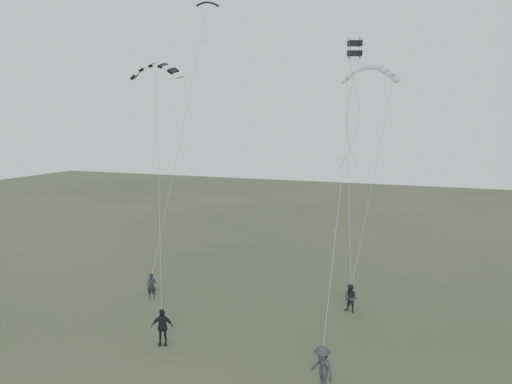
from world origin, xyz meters
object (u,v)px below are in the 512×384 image
(flyer_right, at_px, (351,298))
(kite_striped, at_px, (156,65))
(flyer_left, at_px, (152,286))
(kite_pale_large, at_px, (370,67))
(kite_box, at_px, (355,48))
(flyer_center, at_px, (162,327))
(flyer_far, at_px, (322,369))
(kite_dark_small, at_px, (208,2))

(flyer_right, relative_size, kite_striped, 0.56)
(flyer_left, relative_size, kite_striped, 0.54)
(kite_pale_large, height_order, kite_box, kite_pale_large)
(flyer_center, height_order, flyer_far, flyer_far)
(flyer_center, relative_size, flyer_far, 0.96)
(flyer_right, distance_m, kite_striped, 17.61)
(flyer_left, height_order, kite_dark_small, kite_dark_small)
(kite_dark_small, distance_m, kite_box, 18.94)
(flyer_left, distance_m, kite_box, 19.26)
(flyer_right, relative_size, flyer_far, 0.85)
(flyer_right, bearing_deg, kite_dark_small, 171.78)
(flyer_left, distance_m, flyer_far, 14.62)
(flyer_right, height_order, flyer_center, flyer_center)
(flyer_right, xyz_separation_m, kite_striped, (-10.49, -4.02, 13.56))
(flyer_center, bearing_deg, flyer_left, 104.57)
(kite_dark_small, bearing_deg, flyer_right, -54.46)
(kite_dark_small, xyz_separation_m, kite_box, (13.41, -12.13, -5.66))
(flyer_right, xyz_separation_m, kite_box, (0.80, -5.31, 13.71))
(kite_box, bearing_deg, kite_dark_small, 112.50)
(flyer_right, height_order, kite_striped, kite_striped)
(kite_dark_small, relative_size, kite_pale_large, 0.44)
(flyer_left, relative_size, kite_pale_large, 0.42)
(flyer_right, distance_m, flyer_center, 11.30)
(flyer_left, xyz_separation_m, kite_pale_large, (12.02, 9.28, 14.14))
(flyer_left, xyz_separation_m, flyer_right, (12.35, 2.27, 0.03))
(flyer_right, distance_m, kite_pale_large, 15.76)
(kite_pale_large, bearing_deg, kite_dark_small, -175.23)
(kite_pale_large, bearing_deg, flyer_center, -113.75)
(flyer_right, xyz_separation_m, flyer_center, (-8.12, -7.86, 0.10))
(kite_striped, bearing_deg, flyer_right, 15.98)
(kite_dark_small, bearing_deg, flyer_left, -114.39)
(flyer_center, distance_m, kite_pale_large, 21.86)
(kite_dark_small, height_order, kite_striped, kite_dark_small)
(flyer_left, relative_size, flyer_right, 0.96)
(kite_dark_small, height_order, kite_pale_large, kite_dark_small)
(flyer_far, relative_size, kite_pale_large, 0.50)
(kite_dark_small, height_order, kite_box, kite_dark_small)
(flyer_far, bearing_deg, flyer_left, -171.08)
(kite_pale_large, distance_m, kite_box, 12.37)
(kite_striped, bearing_deg, kite_pale_large, 42.38)
(kite_striped, height_order, kite_box, kite_striped)
(kite_dark_small, xyz_separation_m, kite_pale_large, (12.28, 0.19, -5.26))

